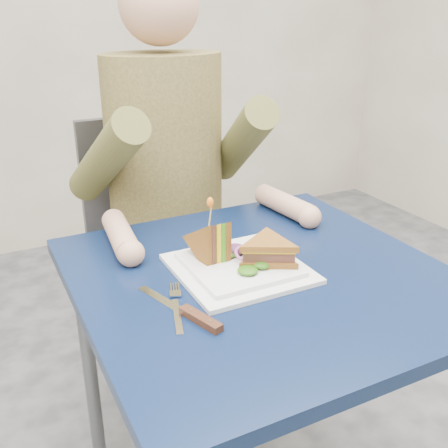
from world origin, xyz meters
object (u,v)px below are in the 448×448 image
chair (159,241)px  sandwich_flat (268,251)px  fork (177,308)px  table (261,306)px  sandwich_upright (211,243)px  plate (239,267)px  diner (167,134)px  knife (193,315)px

chair → sandwich_flat: 0.69m
fork → chair: bearing=73.0°
table → sandwich_upright: bearing=138.2°
plate → fork: bearing=-154.7°
chair → diner: diner is taller
sandwich_flat → knife: sandwich_flat is taller
chair → fork: 0.76m
diner → plate: bearing=-94.5°
table → sandwich_flat: 0.13m
table → chair: size_ratio=0.81×
sandwich_flat → plate: bearing=155.6°
knife → chair: bearing=75.0°
diner → table: bearing=-90.0°
diner → fork: 0.65m
table → fork: fork is taller
chair → sandwich_upright: chair is taller
sandwich_flat → sandwich_upright: bearing=144.8°
chair → knife: size_ratio=4.31×
table → chair: chair is taller
chair → plate: size_ratio=3.58×
diner → chair: bearing=90.0°
diner → sandwich_upright: (-0.08, -0.46, -0.13)m
diner → fork: bearing=-109.9°
sandwich_upright → plate: bearing=-45.5°
chair → sandwich_flat: size_ratio=4.94×
diner → knife: (-0.20, -0.63, -0.18)m
fork → knife: (0.02, -0.04, 0.00)m
sandwich_flat → table: bearing=-162.9°
diner → sandwich_flat: bearing=-88.3°
chair → plate: (-0.04, -0.62, 0.20)m
sandwich_upright → fork: 0.19m
plate → fork: (-0.17, -0.08, -0.01)m
knife → sandwich_flat: bearing=24.4°
fork → diner: bearing=70.1°
fork → knife: knife is taller
plate → sandwich_flat: size_ratio=1.38×
fork → knife: size_ratio=0.81×
chair → sandwich_flat: (0.02, -0.64, 0.23)m
knife → sandwich_upright: bearing=55.5°
table → sandwich_flat: size_ratio=3.98×
sandwich_upright → knife: 0.21m
plate → sandwich_upright: sandwich_upright is taller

